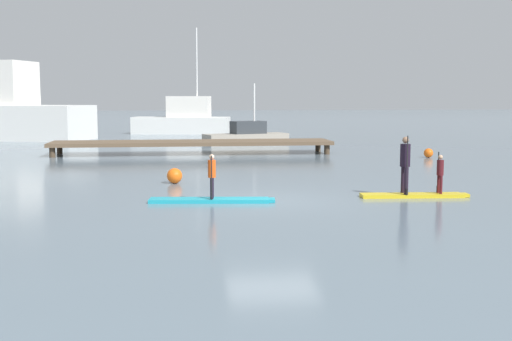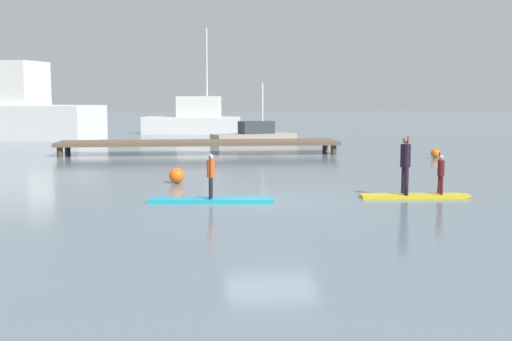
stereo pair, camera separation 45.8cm
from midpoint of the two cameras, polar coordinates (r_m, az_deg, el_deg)
The scene contains 11 objects.
ground_plane at distance 17.96m, azimuth 0.71°, elevation -2.67°, with size 240.00×240.00×0.00m, color slate.
paddleboard_near at distance 17.82m, azimuth -4.60°, elevation -2.60°, with size 3.44×0.96×0.10m.
paddler_child_solo at distance 17.71m, azimuth -4.61°, elevation -0.28°, with size 0.23×0.41×1.20m.
paddleboard_far at distance 19.12m, azimuth 12.97°, elevation -2.12°, with size 3.10×0.77×0.10m.
paddler_adult at distance 18.92m, azimuth 12.19°, elevation 0.80°, with size 0.31×0.51×1.67m.
paddler_child_front at distance 19.25m, azimuth 15.08°, elevation -0.11°, with size 0.21×0.39×1.18m.
fishing_boat_green_midground at distance 39.12m, azimuth -1.17°, elevation 3.02°, with size 5.27×3.03×3.63m.
motor_boat_small_navy at distance 50.52m, azimuth -6.61°, elevation 4.40°, with size 7.64×3.62×8.00m.
floating_dock at distance 32.75m, azimuth -5.95°, elevation 2.41°, with size 13.82×2.61×0.65m.
mooring_buoy_mid at distance 21.72m, azimuth -7.71°, elevation -0.46°, with size 0.51×0.51×0.51m, color orange.
mooring_buoy_far at distance 31.65m, azimuth 14.40°, elevation 1.49°, with size 0.44×0.44×0.44m, color orange.
Camera 1 is at (-2.68, -17.53, 2.85)m, focal length 45.90 mm.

